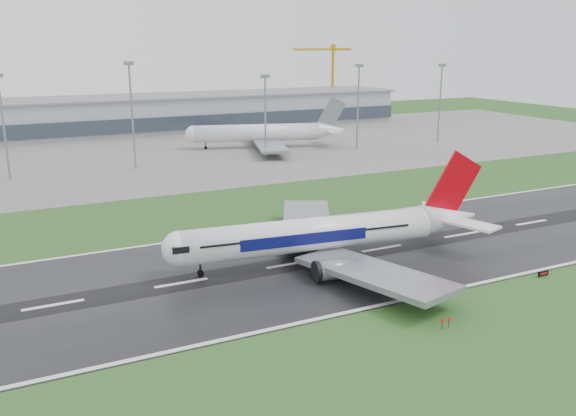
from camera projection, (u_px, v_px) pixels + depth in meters
ground at (382, 249)px, 116.61m from camera, size 520.00×520.00×0.00m
runway at (382, 249)px, 116.60m from camera, size 400.00×45.00×0.10m
apron at (191, 150)px, 225.00m from camera, size 400.00×130.00×0.08m
terminal at (151, 114)px, 275.07m from camera, size 240.00×36.00×15.00m
main_airliner at (332, 213)px, 107.98m from camera, size 67.44×64.90×18.02m
parked_airliner at (264, 124)px, 228.40m from camera, size 76.61×73.69×18.36m
tower_crane at (333, 80)px, 329.08m from camera, size 38.64×8.94×38.84m
runway_sign at (543, 274)px, 102.52m from camera, size 2.31×0.42×1.04m
floodmast_1 at (4, 130)px, 172.99m from camera, size 0.64×0.64×29.29m
floodmast_2 at (132, 118)px, 188.17m from camera, size 0.64×0.64×32.13m
floodmast_3 at (265, 118)px, 208.07m from camera, size 0.64×0.64×27.27m
floodmast_4 at (358, 109)px, 223.63m from camera, size 0.64×0.64×30.26m
floodmast_5 at (440, 105)px, 240.00m from camera, size 0.64×0.64×29.86m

